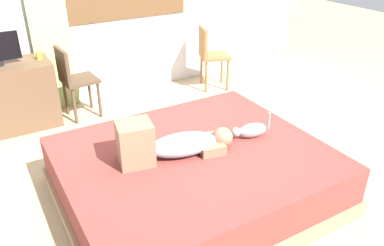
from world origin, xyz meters
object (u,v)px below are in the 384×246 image
at_px(bed, 194,176).
at_px(cup, 39,55).
at_px(person_lying, 171,143).
at_px(cat, 251,130).
at_px(desk, 13,96).
at_px(chair_by_desk, 73,77).
at_px(chair_spare, 210,53).

height_order(bed, cup, cup).
distance_m(bed, person_lying, 0.39).
bearing_deg(cat, bed, 176.33).
distance_m(cat, desk, 2.74).
bearing_deg(chair_by_desk, person_lying, -83.23).
xyz_separation_m(person_lying, desk, (-0.90, 2.12, -0.20)).
distance_m(bed, chair_by_desk, 2.10).
bearing_deg(cup, chair_by_desk, -20.57).
bearing_deg(cat, cup, 120.10).
height_order(chair_by_desk, chair_spare, same).
xyz_separation_m(bed, desk, (-1.08, 2.16, 0.15)).
bearing_deg(bed, cup, 108.60).
bearing_deg(bed, cat, -3.67).
distance_m(cup, chair_by_desk, 0.43).
xyz_separation_m(cat, chair_spare, (0.91, 2.06, -0.02)).
bearing_deg(chair_spare, chair_by_desk, 179.65).
relative_size(cat, cup, 3.66).
bearing_deg(desk, cup, -1.89).
height_order(person_lying, cup, cup).
bearing_deg(desk, person_lying, -66.96).
bearing_deg(person_lying, chair_spare, 50.59).
xyz_separation_m(bed, cat, (0.54, -0.03, 0.30)).
distance_m(bed, cat, 0.62).
bearing_deg(desk, chair_spare, -3.15).
xyz_separation_m(desk, cup, (0.36, -0.01, 0.42)).
relative_size(bed, person_lying, 2.25).
bearing_deg(cup, bed, -71.40).
height_order(cat, desk, desk).
xyz_separation_m(cup, chair_spare, (2.17, -0.13, -0.28)).
distance_m(cat, cup, 2.54).
bearing_deg(desk, bed, -63.46).
relative_size(cup, chair_spare, 0.11).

